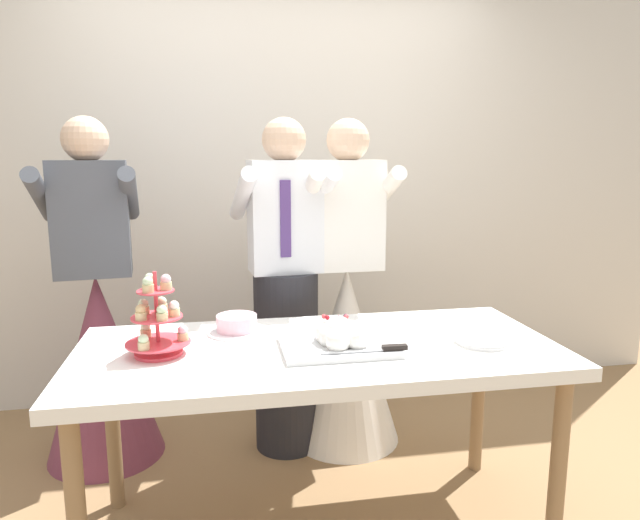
% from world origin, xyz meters
% --- Properties ---
extents(rear_wall, '(5.20, 0.10, 2.90)m').
position_xyz_m(rear_wall, '(0.00, 1.46, 1.45)').
color(rear_wall, beige).
rests_on(rear_wall, ground_plane).
extents(dessert_table, '(1.80, 0.80, 0.78)m').
position_xyz_m(dessert_table, '(0.00, 0.00, 0.70)').
color(dessert_table, white).
rests_on(dessert_table, ground_plane).
extents(cupcake_stand, '(0.23, 0.23, 0.31)m').
position_xyz_m(cupcake_stand, '(-0.58, 0.01, 0.90)').
color(cupcake_stand, '#D83F4C').
rests_on(cupcake_stand, dessert_table).
extents(main_cake_tray, '(0.44, 0.31, 0.12)m').
position_xyz_m(main_cake_tray, '(0.07, -0.05, 0.82)').
color(main_cake_tray, silver).
rests_on(main_cake_tray, dessert_table).
extents(plate_stack, '(0.21, 0.21, 0.04)m').
position_xyz_m(plate_stack, '(0.63, -0.08, 0.80)').
color(plate_stack, white).
rests_on(plate_stack, dessert_table).
extents(round_cake, '(0.24, 0.24, 0.07)m').
position_xyz_m(round_cake, '(-0.30, 0.22, 0.81)').
color(round_cake, white).
rests_on(round_cake, dessert_table).
extents(person_groom, '(0.50, 0.53, 1.66)m').
position_xyz_m(person_groom, '(-0.04, 0.71, 0.75)').
color(person_groom, '#232328').
rests_on(person_groom, ground_plane).
extents(person_bride, '(0.56, 0.56, 1.66)m').
position_xyz_m(person_bride, '(0.28, 0.73, 0.58)').
color(person_bride, white).
rests_on(person_bride, ground_plane).
extents(person_guest, '(0.56, 0.56, 1.66)m').
position_xyz_m(person_guest, '(-0.94, 0.78, 0.58)').
color(person_guest, brown).
rests_on(person_guest, ground_plane).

